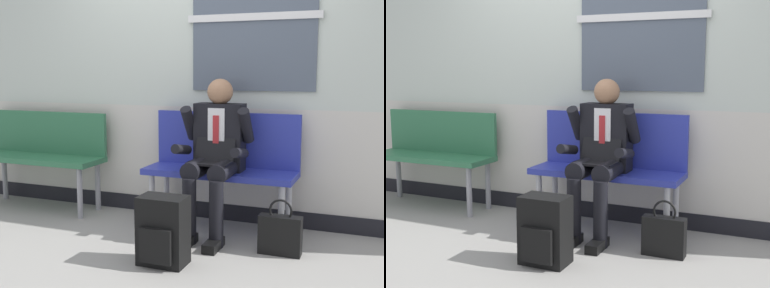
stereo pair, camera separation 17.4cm
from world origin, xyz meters
The scene contains 7 objects.
ground_plane centered at (0.00, 0.00, 0.00)m, with size 18.00×18.00×0.00m, color gray.
station_wall centered at (0.01, 0.58, 1.43)m, with size 6.49×0.17×2.88m.
bench_with_person centered at (0.33, 0.31, 0.58)m, with size 1.26×0.42×0.98m.
bench_empty centered at (-1.51, 0.31, 0.56)m, with size 1.28×0.42×0.93m.
person_seated centered at (0.33, 0.11, 0.68)m, with size 0.57×0.70×1.26m.
backpack centered at (0.21, -0.62, 0.24)m, with size 0.33×0.26×0.48m.
handbag centered at (0.92, -0.14, 0.15)m, with size 0.31×0.11×0.41m.
Camera 1 is at (1.62, -3.63, 1.34)m, focal length 46.85 mm.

